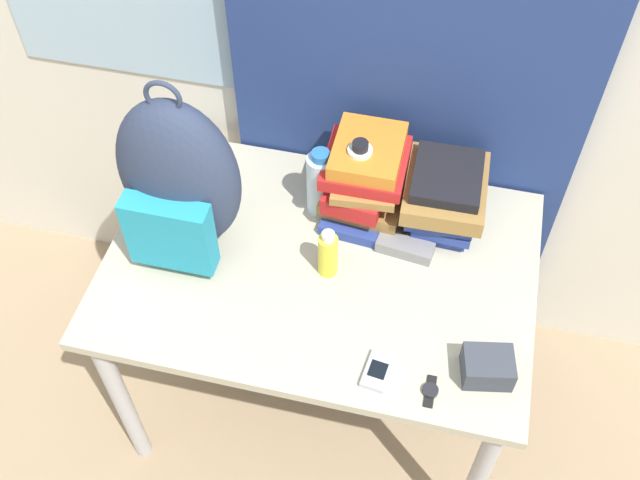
{
  "coord_description": "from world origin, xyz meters",
  "views": [
    {
      "loc": [
        0.27,
        -0.76,
        2.31
      ],
      "look_at": [
        0.0,
        0.38,
        0.83
      ],
      "focal_mm": 42.0,
      "sensor_mm": 36.0,
      "label": 1
    }
  ],
  "objects": [
    {
      "name": "curtain_blue",
      "position": [
        0.14,
        0.79,
        1.25
      ],
      "size": [
        0.95,
        0.04,
        2.5
      ],
      "color": "navy",
      "rests_on": "ground_plane"
    },
    {
      "name": "desk",
      "position": [
        0.0,
        0.38,
        0.64
      ],
      "size": [
        1.12,
        0.76,
        0.73
      ],
      "color": "#B7B299",
      "rests_on": "ground_plane"
    },
    {
      "name": "backpack",
      "position": [
        -0.36,
        0.38,
        0.96
      ],
      "size": [
        0.31,
        0.23,
        0.53
      ],
      "color": "#2D3851",
      "rests_on": "desk"
    },
    {
      "name": "book_stack_left",
      "position": [
        0.07,
        0.61,
        0.84
      ],
      "size": [
        0.24,
        0.29,
        0.23
      ],
      "color": "navy",
      "rests_on": "desk"
    },
    {
      "name": "book_stack_center",
      "position": [
        0.29,
        0.61,
        0.83
      ],
      "size": [
        0.22,
        0.27,
        0.19
      ],
      "color": "navy",
      "rests_on": "desk"
    },
    {
      "name": "water_bottle",
      "position": [
        -0.04,
        0.57,
        0.84
      ],
      "size": [
        0.07,
        0.07,
        0.22
      ],
      "color": "silver",
      "rests_on": "desk"
    },
    {
      "name": "sports_bottle",
      "position": [
        0.06,
        0.58,
        0.86
      ],
      "size": [
        0.06,
        0.06,
        0.26
      ],
      "color": "white",
      "rests_on": "desk"
    },
    {
      "name": "sunscreen_bottle",
      "position": [
        0.02,
        0.36,
        0.8
      ],
      "size": [
        0.05,
        0.05,
        0.15
      ],
      "color": "yellow",
      "rests_on": "desk"
    },
    {
      "name": "cell_phone",
      "position": [
        0.21,
        0.1,
        0.74
      ],
      "size": [
        0.07,
        0.11,
        0.02
      ],
      "color": "#B7BCC6",
      "rests_on": "desk"
    },
    {
      "name": "sunglasses_case",
      "position": [
        0.21,
        0.47,
        0.75
      ],
      "size": [
        0.16,
        0.07,
        0.04
      ],
      "color": "gray",
      "rests_on": "desk"
    },
    {
      "name": "camera_pouch",
      "position": [
        0.45,
        0.15,
        0.77
      ],
      "size": [
        0.13,
        0.11,
        0.07
      ],
      "color": "#383D47",
      "rests_on": "desk"
    },
    {
      "name": "wristwatch",
      "position": [
        0.33,
        0.08,
        0.74
      ],
      "size": [
        0.04,
        0.08,
        0.01
      ],
      "color": "black",
      "rests_on": "desk"
    }
  ]
}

